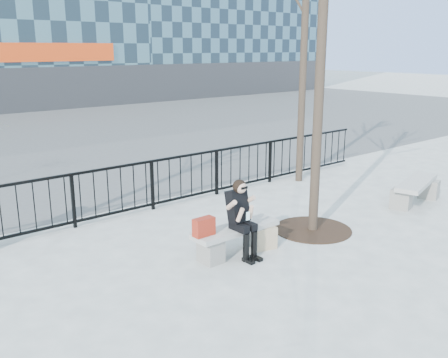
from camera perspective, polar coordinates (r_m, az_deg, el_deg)
ground at (r=8.72m, az=1.36°, el=-8.48°), size 120.00×120.00×0.00m
railing at (r=10.85m, az=-9.09°, el=-0.86°), size 14.00×0.06×1.10m
tree_grate at (r=9.92m, az=10.09°, el=-5.69°), size 1.50×1.50×0.02m
bench_main at (r=8.60m, az=1.37°, el=-6.64°), size 1.65×0.46×0.49m
bench_second at (r=12.13m, az=21.09°, el=-1.11°), size 1.80×0.50×0.53m
seated_woman at (r=8.36m, az=2.11°, el=-4.59°), size 0.50×0.64×1.34m
handbag at (r=8.10m, az=-2.32°, el=-5.48°), size 0.36×0.17×0.30m
shopping_bag at (r=8.84m, az=4.73°, el=-6.81°), size 0.44×0.25×0.40m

